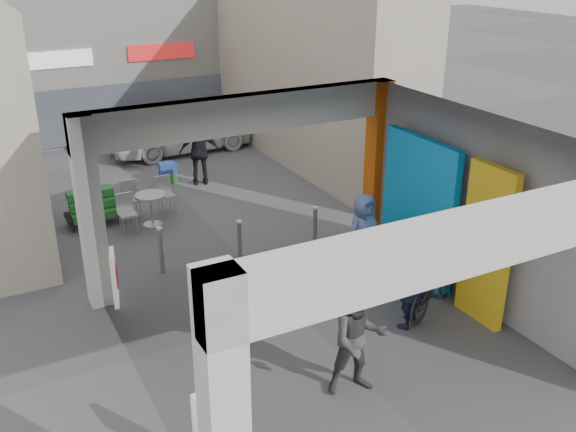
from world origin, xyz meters
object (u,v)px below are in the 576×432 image
cafe_set (143,209)px  man_elderly (363,232)px  border_collie (321,300)px  man_back_turned (359,339)px  produce_stand (93,211)px  bicycle_rear (435,284)px  bicycle_front (380,243)px  man_with_dog (411,277)px  white_van (180,128)px  man_crates (200,152)px

cafe_set → man_elderly: size_ratio=0.94×
cafe_set → border_collie: size_ratio=2.37×
border_collie → man_elderly: bearing=22.4°
man_back_turned → man_elderly: 3.82m
produce_stand → bicycle_rear: bicycle_rear is taller
man_back_turned → man_elderly: size_ratio=1.09×
cafe_set → produce_stand: 1.13m
bicycle_front → border_collie: bearing=128.4°
man_with_dog → white_van: man_with_dog is taller
bicycle_front → bicycle_rear: size_ratio=1.05×
cafe_set → produce_stand: cafe_set is taller
man_with_dog → man_elderly: man_with_dog is taller
produce_stand → man_with_dog: (3.82, -6.81, 0.60)m
border_collie → man_back_turned: (-0.62, -2.09, 0.62)m
border_collie → man_back_turned: size_ratio=0.36×
produce_stand → bicycle_front: size_ratio=0.64×
cafe_set → man_with_dog: (2.75, -6.44, 0.60)m
cafe_set → man_back_turned: man_back_turned is taller
man_back_turned → man_elderly: (2.18, 3.14, -0.07)m
bicycle_front → white_van: 9.34m
man_crates → white_van: size_ratio=0.41×
man_with_dog → man_elderly: size_ratio=1.15×
border_collie → man_crates: size_ratio=0.35×
produce_stand → man_crates: man_crates is taller
cafe_set → bicycle_rear: size_ratio=0.81×
man_crates → man_with_dog: bearing=112.1°
man_with_dog → man_elderly: 2.13m
cafe_set → man_elderly: man_elderly is taller
bicycle_front → cafe_set: bearing=50.5°
man_with_dog → man_crates: size_ratio=1.02×
border_collie → bicycle_front: bicycle_front is taller
man_back_turned → man_crates: 9.33m
bicycle_rear → produce_stand: bearing=8.4°
border_collie → bicycle_front: size_ratio=0.33×
white_van → produce_stand: bearing=137.7°
produce_stand → man_with_dog: man_with_dog is taller
man_back_turned → bicycle_front: size_ratio=0.90×
border_collie → man_with_dog: 1.66m
produce_stand → man_elderly: man_elderly is taller
cafe_set → bicycle_rear: (3.41, -6.31, 0.23)m
border_collie → man_with_dog: (1.12, -1.03, 0.67)m
bicycle_front → man_elderly: bearing=89.9°
border_collie → cafe_set: bearing=95.3°
produce_stand → man_elderly: 6.39m
man_with_dog → produce_stand: bearing=-97.5°
produce_stand → bicycle_front: bearing=-64.7°
cafe_set → man_with_dog: 7.03m
produce_stand → bicycle_rear: size_ratio=0.67×
white_van → man_crates: bearing=168.0°
bicycle_front → man_back_turned: bearing=151.9°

